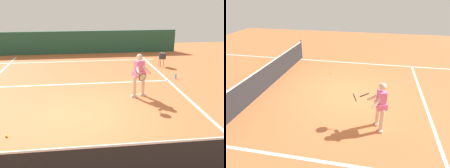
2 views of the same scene
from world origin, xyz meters
TOP-DOWN VIEW (x-y plane):
  - ground_plane at (0.00, 0.00)m, footprint 25.00×25.00m
  - service_line_marking at (0.00, -3.04)m, footprint 7.52×0.10m
  - sideline_left_marking at (-3.76, 0.00)m, footprint 0.10×17.23m
  - sideline_right_marking at (3.76, 0.00)m, footprint 0.10×17.23m
  - court_net at (0.00, 3.43)m, footprint 8.20×0.08m
  - tennis_player at (-2.07, -1.32)m, footprint 0.66×1.10m
  - tennis_ball_near at (4.24, -0.68)m, footprint 0.07×0.07m
  - tennis_ball_mid at (1.91, 1.08)m, footprint 0.07×0.07m

SIDE VIEW (x-z plane):
  - ground_plane at x=0.00m, z-range 0.00..0.00m
  - service_line_marking at x=0.00m, z-range 0.00..0.01m
  - sideline_left_marking at x=-3.76m, z-range 0.00..0.01m
  - sideline_right_marking at x=3.76m, z-range 0.00..0.01m
  - tennis_ball_near at x=4.24m, z-range 0.00..0.07m
  - tennis_ball_mid at x=1.91m, z-range 0.00..0.07m
  - court_net at x=0.00m, z-range -0.03..1.08m
  - tennis_player at x=-2.07m, z-range 0.07..1.62m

